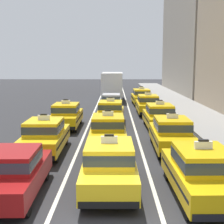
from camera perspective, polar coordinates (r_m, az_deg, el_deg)
lane_stripe_left_center at (r=28.04m, az=-3.31°, el=-0.16°), size 0.14×80.00×0.01m
lane_stripe_center_right at (r=28.01m, az=3.24°, el=-0.17°), size 0.14×80.00×0.01m
sidewalk_curb at (r=24.06m, az=17.27°, el=-1.85°), size 4.00×90.00×0.15m
sedan_left_nearest at (r=10.96m, az=-17.28°, el=-10.17°), size 1.86×4.34×1.58m
taxi_left_second at (r=15.67m, az=-11.94°, el=-4.17°), size 1.87×4.58×1.96m
taxi_left_third at (r=21.62m, az=-8.19°, el=-0.54°), size 1.84×4.57×1.96m
taxi_center_nearest at (r=11.09m, az=-0.49°, el=-9.37°), size 1.86×4.57×1.96m
taxi_center_second at (r=16.56m, az=-0.73°, el=-3.29°), size 1.87×4.58×1.96m
taxi_center_third at (r=22.73m, az=-0.24°, el=0.00°), size 1.97×4.62×1.96m
sedan_center_fourth at (r=28.97m, az=-0.12°, el=1.83°), size 1.79×4.31×1.58m
box_truck_center_fifth at (r=37.43m, az=0.09°, el=4.82°), size 2.40×7.00×3.27m
taxi_right_nearest at (r=10.79m, az=15.68°, el=-10.23°), size 1.90×4.59×1.96m
taxi_right_second at (r=16.10m, az=10.62°, el=-3.79°), size 1.87×4.58×1.96m
taxi_right_third at (r=21.27m, az=8.50°, el=-0.70°), size 1.87×4.58×1.96m
taxi_right_fourth at (r=27.29m, az=6.44°, el=1.41°), size 1.83×4.57×1.96m
taxi_right_fifth at (r=33.49m, az=5.28°, el=2.78°), size 1.94×4.61×1.96m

